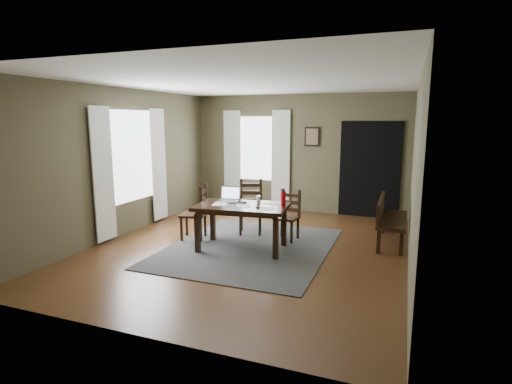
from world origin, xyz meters
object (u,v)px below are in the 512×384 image
at_px(laptop, 229,197).
at_px(dining_table, 242,210).
at_px(bench, 388,216).
at_px(chair_end, 196,213).
at_px(chair_back_right, 288,216).
at_px(chair_back_left, 251,207).
at_px(water_bottle, 283,198).

bearing_deg(laptop, dining_table, -42.65).
relative_size(bench, laptop, 3.68).
relative_size(dining_table, chair_end, 1.60).
relative_size(dining_table, chair_back_right, 1.77).
height_order(dining_table, chair_back_left, chair_back_left).
relative_size(laptop, water_bottle, 1.39).
xyz_separation_m(bench, laptop, (-2.56, -0.96, 0.34)).
distance_m(chair_back_right, bench, 1.73).
height_order(dining_table, laptop, laptop).
relative_size(dining_table, laptop, 4.07).
distance_m(chair_back_right, water_bottle, 0.77).
bearing_deg(dining_table, chair_back_right, 49.16).
bearing_deg(water_bottle, chair_end, 177.51).
distance_m(dining_table, chair_back_right, 1.00).
relative_size(dining_table, water_bottle, 5.67).
relative_size(chair_end, chair_back_left, 0.97).
distance_m(bench, water_bottle, 1.93).
bearing_deg(water_bottle, laptop, 176.26).
relative_size(chair_back_right, bench, 0.62).
bearing_deg(laptop, bench, 13.92).
xyz_separation_m(dining_table, bench, (2.24, 1.20, -0.18)).
bearing_deg(laptop, water_bottle, -10.32).
bearing_deg(chair_end, bench, 91.56).
bearing_deg(chair_end, chair_back_left, 119.34).
xyz_separation_m(chair_back_left, laptop, (-0.10, -0.74, 0.32)).
bearing_deg(chair_back_right, laptop, -141.81).
relative_size(chair_end, laptop, 2.54).
bearing_deg(chair_back_left, bench, -13.76).
height_order(chair_back_left, bench, chair_back_left).
bearing_deg(bench, dining_table, 118.19).
bearing_deg(water_bottle, chair_back_right, 99.14).
xyz_separation_m(dining_table, chair_back_left, (-0.23, 0.98, -0.16)).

